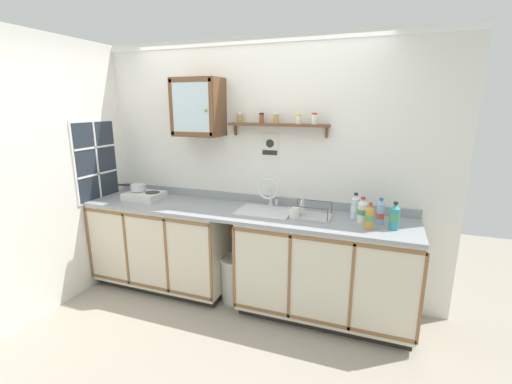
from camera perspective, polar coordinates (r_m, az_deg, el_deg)
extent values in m
plane|color=#9E9384|center=(3.51, -4.24, -19.08)|extent=(6.25, 6.25, 0.00)
cube|color=silver|center=(3.57, -0.51, 3.62)|extent=(3.85, 0.05, 2.54)
cube|color=white|center=(3.53, -0.76, 23.41)|extent=(3.85, 0.02, 0.05)
cube|color=silver|center=(3.79, -30.06, 2.33)|extent=(0.05, 3.39, 2.54)
cube|color=black|center=(4.11, -14.05, -13.60)|extent=(1.41, 0.57, 0.08)
cube|color=beige|center=(3.90, -14.70, -7.82)|extent=(1.44, 0.63, 0.83)
cube|color=brown|center=(3.53, -18.03, -3.88)|extent=(1.44, 0.01, 0.03)
cube|color=brown|center=(3.82, -17.17, -14.53)|extent=(1.44, 0.01, 0.03)
cube|color=brown|center=(4.12, -25.60, -7.57)|extent=(0.02, 0.01, 0.76)
cube|color=brown|center=(3.81, -20.48, -8.82)|extent=(0.02, 0.01, 0.76)
cube|color=brown|center=(3.53, -14.45, -10.18)|extent=(0.02, 0.01, 0.76)
cube|color=brown|center=(3.30, -7.42, -11.62)|extent=(0.02, 0.01, 0.76)
cube|color=black|center=(3.54, 11.04, -18.29)|extent=(1.51, 0.57, 0.08)
cube|color=beige|center=(3.29, 11.33, -11.83)|extent=(1.54, 0.63, 0.83)
cube|color=brown|center=(2.85, 10.64, -7.73)|extent=(1.54, 0.01, 0.03)
cube|color=brown|center=(3.20, 10.01, -20.18)|extent=(1.54, 0.01, 0.03)
cube|color=brown|center=(3.20, -3.65, -12.31)|extent=(0.02, 0.01, 0.76)
cube|color=brown|center=(3.05, 5.44, -13.76)|extent=(0.02, 0.01, 0.76)
cube|color=brown|center=(2.98, 15.32, -14.94)|extent=(0.02, 0.01, 0.76)
cube|color=brown|center=(3.00, 25.47, -15.71)|extent=(0.02, 0.01, 0.76)
cube|color=gray|center=(3.34, -2.58, -3.20)|extent=(3.21, 0.66, 0.03)
cube|color=gray|center=(3.60, -0.70, -1.01)|extent=(3.21, 0.02, 0.08)
cube|color=silver|center=(3.27, 1.40, -3.18)|extent=(0.50, 0.37, 0.01)
cube|color=slate|center=(3.31, 1.38, -5.13)|extent=(0.43, 0.30, 0.01)
cube|color=slate|center=(3.43, 2.22, -3.50)|extent=(0.43, 0.01, 0.12)
cube|color=slate|center=(3.15, 0.48, -5.09)|extent=(0.43, 0.01, 0.12)
cylinder|color=#4C4C51|center=(3.31, 1.38, -5.16)|extent=(0.04, 0.04, 0.01)
cylinder|color=silver|center=(3.46, 2.41, -2.12)|extent=(0.05, 0.05, 0.02)
cylinder|color=silver|center=(3.44, 2.42, -0.56)|extent=(0.02, 0.02, 0.17)
torus|color=silver|center=(3.33, 1.94, 0.49)|extent=(0.21, 0.02, 0.21)
cylinder|color=silver|center=(3.44, 3.37, -1.69)|extent=(0.02, 0.02, 0.05)
cube|color=silver|center=(3.90, -17.76, -0.58)|extent=(0.37, 0.31, 0.07)
cylinder|color=#2D2D2D|center=(3.96, -18.63, 0.16)|extent=(0.15, 0.15, 0.01)
cylinder|color=#2D2D2D|center=(3.85, -16.55, -0.06)|extent=(0.15, 0.15, 0.01)
cylinder|color=black|center=(3.85, -20.06, -0.94)|extent=(0.03, 0.02, 0.03)
cylinder|color=black|center=(3.74, -17.97, -1.20)|extent=(0.03, 0.02, 0.03)
cylinder|color=silver|center=(3.95, -18.67, 0.67)|extent=(0.16, 0.16, 0.07)
torus|color=silver|center=(3.95, -18.70, 1.13)|extent=(0.16, 0.16, 0.01)
cylinder|color=black|center=(4.03, -20.72, 1.08)|extent=(0.17, 0.05, 0.02)
cylinder|color=white|center=(3.11, 16.95, -3.27)|extent=(0.08, 0.08, 0.16)
cone|color=white|center=(3.08, 17.08, -1.47)|extent=(0.08, 0.08, 0.04)
cylinder|color=red|center=(3.08, 17.12, -0.95)|extent=(0.04, 0.04, 0.02)
cylinder|color=#4C9959|center=(3.11, 16.97, -3.08)|extent=(0.09, 0.09, 0.05)
cylinder|color=gold|center=(2.96, 18.02, -4.20)|extent=(0.07, 0.07, 0.17)
cone|color=gold|center=(2.93, 18.17, -2.35)|extent=(0.07, 0.07, 0.03)
cylinder|color=red|center=(2.93, 18.21, -1.86)|extent=(0.03, 0.03, 0.02)
cylinder|color=#4C9959|center=(2.96, 18.04, -3.96)|extent=(0.07, 0.07, 0.05)
cylinder|color=silver|center=(3.19, 15.88, -2.63)|extent=(0.07, 0.07, 0.18)
cone|color=silver|center=(3.16, 16.00, -0.79)|extent=(0.07, 0.07, 0.03)
cylinder|color=#262626|center=(3.15, 16.03, -0.32)|extent=(0.03, 0.03, 0.02)
cylinder|color=white|center=(3.19, 15.88, -2.56)|extent=(0.07, 0.07, 0.05)
cylinder|color=teal|center=(3.01, 21.64, -4.12)|extent=(0.08, 0.08, 0.18)
cone|color=teal|center=(2.98, 21.82, -2.20)|extent=(0.07, 0.07, 0.03)
cylinder|color=#262626|center=(2.97, 21.87, -1.70)|extent=(0.03, 0.03, 0.02)
cylinder|color=#4C9959|center=(3.01, 21.67, -3.80)|extent=(0.08, 0.08, 0.05)
cylinder|color=#8CB7E0|center=(3.11, 19.61, -3.37)|extent=(0.07, 0.07, 0.17)
cone|color=#8CB7E0|center=(3.09, 19.77, -1.58)|extent=(0.06, 0.06, 0.03)
cylinder|color=#2D59B2|center=(3.08, 19.81, -1.13)|extent=(0.03, 0.03, 0.02)
cylinder|color=#D84C3F|center=(3.12, 19.59, -3.63)|extent=(0.07, 0.07, 0.05)
cube|color=#B2B2B7|center=(3.17, 9.03, -3.92)|extent=(0.35, 0.26, 0.01)
cylinder|color=#4C4F54|center=(3.07, 5.72, -3.22)|extent=(0.01, 0.01, 0.11)
cylinder|color=#4C4F54|center=(3.02, 11.59, -3.80)|extent=(0.01, 0.01, 0.11)
cylinder|color=#4C4F54|center=(3.30, 6.78, -2.06)|extent=(0.01, 0.01, 0.11)
cylinder|color=#4C4F54|center=(3.24, 12.26, -2.56)|extent=(0.01, 0.01, 0.11)
cylinder|color=#4C4F54|center=(3.03, 8.66, -2.54)|extent=(0.32, 0.01, 0.01)
cylinder|color=#4C4F54|center=(3.25, 9.53, -1.40)|extent=(0.32, 0.01, 0.01)
cylinder|color=white|center=(3.16, 7.55, -2.38)|extent=(0.01, 0.15, 0.15)
cylinder|color=white|center=(3.10, 6.27, -3.41)|extent=(0.09, 0.09, 0.10)
torus|color=white|center=(3.15, 6.39, -3.06)|extent=(0.02, 0.07, 0.07)
cube|color=brown|center=(3.57, -9.37, 13.48)|extent=(0.48, 0.29, 0.56)
cube|color=silver|center=(3.44, -10.63, 13.42)|extent=(0.39, 0.01, 0.46)
cube|color=brown|center=(3.55, -13.69, 13.28)|extent=(0.04, 0.01, 0.52)
cube|color=brown|center=(3.34, -7.38, 13.53)|extent=(0.04, 0.01, 0.52)
cube|color=brown|center=(3.45, -10.83, 17.59)|extent=(0.45, 0.01, 0.04)
cube|color=brown|center=(3.45, -10.45, 9.25)|extent=(0.45, 0.01, 0.04)
sphere|color=olive|center=(3.35, -8.22, 13.02)|extent=(0.02, 0.02, 0.02)
cube|color=brown|center=(3.33, 3.52, 10.90)|extent=(0.97, 0.14, 0.02)
cube|color=brown|center=(3.55, -3.36, 10.09)|extent=(0.02, 0.03, 0.10)
cube|color=brown|center=(3.29, 11.46, 9.53)|extent=(0.02, 0.03, 0.10)
cylinder|color=tan|center=(3.48, -2.66, 11.90)|extent=(0.05, 0.05, 0.08)
cylinder|color=white|center=(3.48, -2.67, 12.70)|extent=(0.05, 0.05, 0.02)
cylinder|color=brown|center=(3.40, 0.92, 11.86)|extent=(0.04, 0.04, 0.08)
cylinder|color=black|center=(3.39, 0.92, 12.67)|extent=(0.04, 0.04, 0.02)
cylinder|color=tan|center=(3.34, 3.26, 11.84)|extent=(0.05, 0.05, 0.08)
cylinder|color=white|center=(3.34, 3.27, 12.70)|extent=(0.05, 0.05, 0.02)
cylinder|color=silver|center=(3.27, 6.93, 11.59)|extent=(0.05, 0.05, 0.07)
cylinder|color=yellow|center=(3.27, 6.95, 12.34)|extent=(0.05, 0.05, 0.02)
cylinder|color=silver|center=(3.24, 9.48, 11.61)|extent=(0.05, 0.05, 0.08)
cylinder|color=red|center=(3.23, 9.52, 12.50)|extent=(0.05, 0.05, 0.02)
cube|color=silver|center=(3.44, 2.30, 7.41)|extent=(0.18, 0.01, 0.25)
cube|color=#262626|center=(3.44, 2.27, 6.45)|extent=(0.15, 0.00, 0.05)
cylinder|color=#262626|center=(3.43, 2.28, 7.93)|extent=(0.08, 0.00, 0.08)
cube|color=#262D38|center=(4.08, -24.58, 4.67)|extent=(0.01, 0.55, 0.81)
cube|color=white|center=(4.09, -24.68, 4.67)|extent=(0.02, 0.59, 0.85)
cube|color=white|center=(4.07, -24.52, 4.67)|extent=(0.01, 0.02, 0.81)
cube|color=white|center=(4.10, -24.32, 2.71)|extent=(0.01, 0.55, 0.02)
cube|color=white|center=(4.06, -24.72, 6.64)|extent=(0.01, 0.55, 0.02)
cylinder|color=silver|center=(3.60, -3.42, -14.03)|extent=(0.28, 0.28, 0.44)
torus|color=white|center=(3.50, -3.47, -10.82)|extent=(0.31, 0.31, 0.03)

